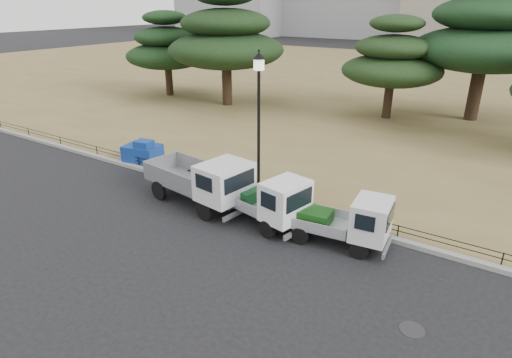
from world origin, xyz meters
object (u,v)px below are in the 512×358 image
Objects in this scene: truck_kei_rear at (345,220)px; truck_large at (202,179)px; street_lamp at (259,103)px; tarp_pile at (143,152)px; truck_kei_front at (267,200)px.

truck_large is at bearing 175.72° from truck_kei_rear.
street_lamp is 2.97× the size of tarp_pile.
truck_kei_front is at bearing -13.22° from tarp_pile.
truck_large is 2.54× the size of tarp_pile.
tarp_pile is (-10.91, 1.73, -0.26)m from truck_kei_rear.
truck_kei_rear is 0.62× the size of street_lamp.
street_lamp is at bearing 155.79° from truck_kei_rear.
truck_kei_front is 1.10× the size of truck_kei_rear.
truck_kei_front is at bearing 8.83° from truck_large.
truck_large reaches higher than truck_kei_rear.
truck_kei_front is 2.01× the size of tarp_pile.
truck_large is 1.39× the size of truck_kei_rear.
street_lamp is at bearing 142.64° from truck_kei_front.
street_lamp reaches higher than truck_large.
truck_kei_front is (2.82, 0.03, -0.17)m from truck_large.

